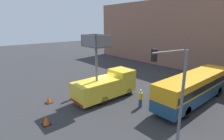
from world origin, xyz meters
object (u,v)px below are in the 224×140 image
Objects in this scene: road_worker_near_truck at (72,92)px; traffic_light_pole at (171,81)px; traffic_cone_near_truck at (46,121)px; traffic_cone_mid_road at (48,100)px; city_bus at (195,86)px; utility_truck at (106,84)px; road_worker_directing at (140,98)px.

traffic_light_pole is at bearing -90.21° from road_worker_near_truck.
road_worker_near_truck is 4.99m from traffic_cone_near_truck.
traffic_cone_near_truck is at bearing -23.57° from traffic_cone_mid_road.
traffic_light_pole reaches higher than traffic_cone_near_truck.
traffic_light_pole is at bearing 38.39° from traffic_cone_near_truck.
road_worker_near_truck is at bearing 131.75° from city_bus.
traffic_cone_near_truck is at bearing 151.64° from city_bus.
road_worker_near_truck is 2.32× the size of traffic_cone_mid_road.
utility_truck is at bearing 127.87° from city_bus.
traffic_cone_mid_road is at bearing 135.44° from city_bus.
traffic_cone_mid_road is at bearing 156.43° from traffic_cone_near_truck.
utility_truck is 6.18m from traffic_cone_mid_road.
utility_truck is 1.09× the size of traffic_light_pole.
city_bus is at bearing 85.04° from road_worker_directing.
traffic_light_pole is at bearing 20.31° from traffic_cone_mid_road.
road_worker_directing is 8.65m from traffic_cone_near_truck.
city_bus is 12.86m from road_worker_near_truck.
utility_truck reaches higher than traffic_cone_mid_road.
road_worker_directing is 2.44× the size of traffic_cone_mid_road.
road_worker_near_truck is 2.43m from traffic_cone_mid_road.
utility_truck is 0.60× the size of city_bus.
traffic_cone_near_truck is 1.00× the size of traffic_cone_mid_road.
city_bus is 15.30× the size of traffic_cone_mid_road.
city_bus is 7.99m from traffic_light_pole.
traffic_cone_near_truck is at bearing -152.59° from road_worker_near_truck.
city_bus is 14.50m from traffic_cone_near_truck.
traffic_light_pole is (8.31, -1.20, 2.74)m from utility_truck.
traffic_light_pole is at bearing -3.60° from road_worker_directing.
city_bus is 1.80× the size of traffic_light_pole.
road_worker_directing is 9.37m from traffic_cone_mid_road.
traffic_cone_mid_road is at bearing -118.27° from utility_truck.
road_worker_directing is 2.44× the size of traffic_cone_near_truck.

